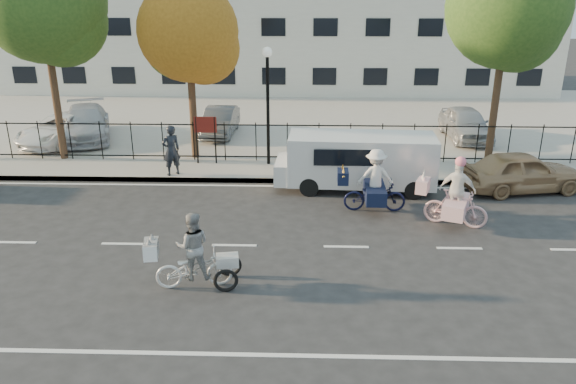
{
  "coord_description": "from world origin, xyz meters",
  "views": [
    {
      "loc": [
        1.85,
        -13.54,
        6.62
      ],
      "look_at": [
        1.41,
        1.2,
        1.1
      ],
      "focal_mm": 35.0,
      "sensor_mm": 36.0,
      "label": 1
    }
  ],
  "objects_px": {
    "gold_sedan": "(522,172)",
    "lot_car_d": "(466,123)",
    "unicorn_bike": "(455,200)",
    "white_van": "(358,160)",
    "zebra_trike": "(194,259)",
    "lot_car_c": "(220,121)",
    "lot_car_a": "(86,123)",
    "lamppost": "(268,86)",
    "bull_bike": "(374,187)",
    "lot_car_b": "(61,129)",
    "pedestrian": "(171,150)"
  },
  "relations": [
    {
      "from": "lot_car_a",
      "to": "pedestrian",
      "type": "bearing_deg",
      "value": -63.7
    },
    {
      "from": "white_van",
      "to": "unicorn_bike",
      "type": "bearing_deg",
      "value": -46.5
    },
    {
      "from": "bull_bike",
      "to": "white_van",
      "type": "xyz_separation_m",
      "value": [
        -0.32,
        1.93,
        0.25
      ]
    },
    {
      "from": "lot_car_c",
      "to": "lot_car_a",
      "type": "bearing_deg",
      "value": -169.95
    },
    {
      "from": "zebra_trike",
      "to": "unicorn_bike",
      "type": "xyz_separation_m",
      "value": [
        6.83,
        3.7,
        0.06
      ]
    },
    {
      "from": "gold_sedan",
      "to": "lot_car_d",
      "type": "distance_m",
      "value": 6.19
    },
    {
      "from": "lot_car_a",
      "to": "lot_car_d",
      "type": "height_order",
      "value": "lot_car_a"
    },
    {
      "from": "unicorn_bike",
      "to": "lot_car_c",
      "type": "relative_size",
      "value": 0.57
    },
    {
      "from": "bull_bike",
      "to": "lot_car_d",
      "type": "distance_m",
      "value": 9.48
    },
    {
      "from": "unicorn_bike",
      "to": "lot_car_d",
      "type": "bearing_deg",
      "value": 5.45
    },
    {
      "from": "zebra_trike",
      "to": "lot_car_c",
      "type": "xyz_separation_m",
      "value": [
        -1.31,
        13.25,
        0.05
      ]
    },
    {
      "from": "zebra_trike",
      "to": "unicorn_bike",
      "type": "distance_m",
      "value": 7.77
    },
    {
      "from": "zebra_trike",
      "to": "gold_sedan",
      "type": "distance_m",
      "value": 11.86
    },
    {
      "from": "gold_sedan",
      "to": "lot_car_d",
      "type": "bearing_deg",
      "value": -8.08
    },
    {
      "from": "zebra_trike",
      "to": "gold_sedan",
      "type": "relative_size",
      "value": 0.54
    },
    {
      "from": "lot_car_d",
      "to": "lamppost",
      "type": "bearing_deg",
      "value": -157.03
    },
    {
      "from": "bull_bike",
      "to": "lot_car_c",
      "type": "bearing_deg",
      "value": 36.24
    },
    {
      "from": "lamppost",
      "to": "lot_car_d",
      "type": "relative_size",
      "value": 1.07
    },
    {
      "from": "white_van",
      "to": "lot_car_c",
      "type": "relative_size",
      "value": 1.46
    },
    {
      "from": "zebra_trike",
      "to": "lot_car_d",
      "type": "distance_m",
      "value": 16.01
    },
    {
      "from": "unicorn_bike",
      "to": "white_van",
      "type": "relative_size",
      "value": 0.39
    },
    {
      "from": "zebra_trike",
      "to": "unicorn_bike",
      "type": "bearing_deg",
      "value": -71.28
    },
    {
      "from": "lot_car_a",
      "to": "zebra_trike",
      "type": "bearing_deg",
      "value": -79.11
    },
    {
      "from": "bull_bike",
      "to": "lot_car_c",
      "type": "height_order",
      "value": "bull_bike"
    },
    {
      "from": "bull_bike",
      "to": "pedestrian",
      "type": "distance_m",
      "value": 7.41
    },
    {
      "from": "bull_bike",
      "to": "gold_sedan",
      "type": "xyz_separation_m",
      "value": [
        5.18,
        1.93,
        -0.1
      ]
    },
    {
      "from": "zebra_trike",
      "to": "lot_car_b",
      "type": "bearing_deg",
      "value": 24.28
    },
    {
      "from": "unicorn_bike",
      "to": "pedestrian",
      "type": "xyz_separation_m",
      "value": [
        -9.04,
        3.87,
        0.28
      ]
    },
    {
      "from": "unicorn_bike",
      "to": "lot_car_d",
      "type": "relative_size",
      "value": 0.52
    },
    {
      "from": "gold_sedan",
      "to": "lot_car_c",
      "type": "bearing_deg",
      "value": 48.85
    },
    {
      "from": "lamppost",
      "to": "lot_car_a",
      "type": "xyz_separation_m",
      "value": [
        -8.25,
        3.47,
        -2.27
      ]
    },
    {
      "from": "pedestrian",
      "to": "lot_car_a",
      "type": "distance_m",
      "value": 6.91
    },
    {
      "from": "bull_bike",
      "to": "zebra_trike",
      "type": "bearing_deg",
      "value": 136.96
    },
    {
      "from": "unicorn_bike",
      "to": "lot_car_a",
      "type": "relative_size",
      "value": 0.44
    },
    {
      "from": "unicorn_bike",
      "to": "gold_sedan",
      "type": "xyz_separation_m",
      "value": [
        2.98,
        2.97,
        -0.09
      ]
    },
    {
      "from": "unicorn_bike",
      "to": "white_van",
      "type": "height_order",
      "value": "unicorn_bike"
    },
    {
      "from": "lamppost",
      "to": "unicorn_bike",
      "type": "bearing_deg",
      "value": -42.81
    },
    {
      "from": "lamppost",
      "to": "lot_car_b",
      "type": "bearing_deg",
      "value": 163.31
    },
    {
      "from": "bull_bike",
      "to": "lot_car_d",
      "type": "height_order",
      "value": "bull_bike"
    },
    {
      "from": "unicorn_bike",
      "to": "lot_car_d",
      "type": "height_order",
      "value": "unicorn_bike"
    },
    {
      "from": "zebra_trike",
      "to": "white_van",
      "type": "height_order",
      "value": "white_van"
    },
    {
      "from": "zebra_trike",
      "to": "lot_car_a",
      "type": "height_order",
      "value": "zebra_trike"
    },
    {
      "from": "gold_sedan",
      "to": "bull_bike",
      "type": "bearing_deg",
      "value": 99.86
    },
    {
      "from": "zebra_trike",
      "to": "lamppost",
      "type": "bearing_deg",
      "value": -17.02
    },
    {
      "from": "zebra_trike",
      "to": "bull_bike",
      "type": "xyz_separation_m",
      "value": [
        4.63,
        4.74,
        0.08
      ]
    },
    {
      "from": "lot_car_b",
      "to": "lot_car_d",
      "type": "xyz_separation_m",
      "value": [
        17.43,
        1.18,
        0.08
      ]
    },
    {
      "from": "lamppost",
      "to": "bull_bike",
      "type": "xyz_separation_m",
      "value": [
        3.49,
        -4.23,
        -2.33
      ]
    },
    {
      "from": "lot_car_b",
      "to": "unicorn_bike",
      "type": "bearing_deg",
      "value": -12.78
    },
    {
      "from": "lot_car_a",
      "to": "lot_car_c",
      "type": "xyz_separation_m",
      "value": [
        5.79,
        0.81,
        -0.09
      ]
    },
    {
      "from": "white_van",
      "to": "pedestrian",
      "type": "height_order",
      "value": "pedestrian"
    }
  ]
}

